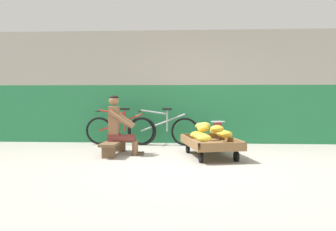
# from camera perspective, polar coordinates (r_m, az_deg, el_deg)

# --- Properties ---
(ground_plane) EXTENTS (80.00, 80.00, 0.00)m
(ground_plane) POSITION_cam_1_polar(r_m,az_deg,el_deg) (5.54, 3.93, -8.50)
(ground_plane) COLOR #A39E93
(back_wall) EXTENTS (16.00, 0.30, 2.68)m
(back_wall) POSITION_cam_1_polar(r_m,az_deg,el_deg) (8.31, 3.76, 4.70)
(back_wall) COLOR #287F4C
(back_wall) RESTS_ON ground
(banana_cart) EXTENTS (1.13, 1.59, 0.36)m
(banana_cart) POSITION_cam_1_polar(r_m,az_deg,el_deg) (6.41, 7.05, -4.73)
(banana_cart) COLOR brown
(banana_cart) RESTS_ON ground
(banana_pile) EXTENTS (0.82, 1.48, 0.26)m
(banana_pile) POSITION_cam_1_polar(r_m,az_deg,el_deg) (6.38, 6.91, -2.73)
(banana_pile) COLOR gold
(banana_pile) RESTS_ON banana_cart
(low_bench) EXTENTS (0.36, 1.11, 0.27)m
(low_bench) POSITION_cam_1_polar(r_m,az_deg,el_deg) (6.69, -8.92, -4.76)
(low_bench) COLOR brown
(low_bench) RESTS_ON ground
(vendor_seated) EXTENTS (0.70, 0.51, 1.14)m
(vendor_seated) POSITION_cam_1_polar(r_m,az_deg,el_deg) (6.64, -8.19, -1.62)
(vendor_seated) COLOR brown
(vendor_seated) RESTS_ON ground
(plastic_crate) EXTENTS (0.36, 0.28, 0.30)m
(plastic_crate) POSITION_cam_1_polar(r_m,az_deg,el_deg) (7.41, 8.28, -4.36)
(plastic_crate) COLOR #19847F
(plastic_crate) RESTS_ON ground
(weighing_scale) EXTENTS (0.30, 0.30, 0.29)m
(weighing_scale) POSITION_cam_1_polar(r_m,az_deg,el_deg) (7.37, 8.30, -2.03)
(weighing_scale) COLOR #28282D
(weighing_scale) RESTS_ON plastic_crate
(bicycle_near_left) EXTENTS (1.66, 0.48, 0.86)m
(bicycle_near_left) POSITION_cam_1_polar(r_m,az_deg,el_deg) (7.99, -7.90, -2.34)
(bicycle_near_left) COLOR black
(bicycle_near_left) RESTS_ON ground
(bicycle_far_left) EXTENTS (1.66, 0.48, 0.86)m
(bicycle_far_left) POSITION_cam_1_polar(r_m,az_deg,el_deg) (7.85, -0.90, -2.41)
(bicycle_far_left) COLOR black
(bicycle_far_left) RESTS_ON ground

